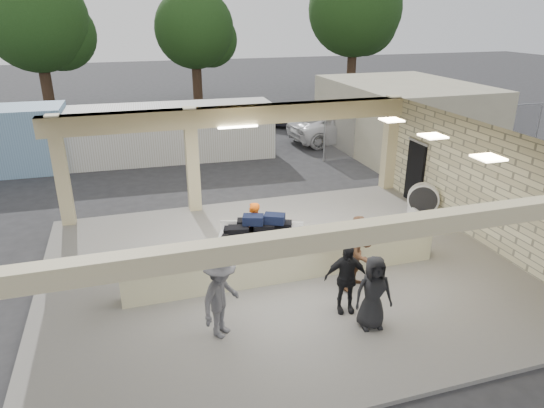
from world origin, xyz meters
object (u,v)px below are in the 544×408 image
object	(u,v)px
car_dark	(294,117)
container_white	(147,134)
car_white_a	(340,127)
passenger_a	(359,253)
baggage_handler	(253,230)
passenger_d	(373,293)
drum_fan	(423,199)
baggage_counter	(287,260)
passenger_c	(221,297)
passenger_b	(346,278)
car_white_b	(408,118)
luggage_cart	(259,237)

from	to	relation	value
car_dark	container_white	size ratio (longest dim) A/B	0.34
car_white_a	container_white	distance (m)	9.86
passenger_a	car_dark	distance (m)	17.78
baggage_handler	passenger_d	distance (m)	4.09
drum_fan	passenger_d	size ratio (longest dim) A/B	0.68
baggage_counter	passenger_a	world-z (taller)	passenger_a
drum_fan	passenger_c	distance (m)	8.63
baggage_counter	passenger_c	distance (m)	2.73
baggage_counter	passenger_d	bearing A→B (deg)	-66.38
drum_fan	passenger_b	size ratio (longest dim) A/B	0.68
passenger_a	passenger_c	world-z (taller)	passenger_a
passenger_c	drum_fan	bearing A→B (deg)	-16.72
container_white	baggage_handler	bearing A→B (deg)	-76.47
drum_fan	car_white_b	size ratio (longest dim) A/B	0.28
passenger_d	car_dark	bearing A→B (deg)	82.90
passenger_c	baggage_handler	bearing A→B (deg)	18.11
passenger_d	car_white_b	world-z (taller)	passenger_d
baggage_counter	baggage_handler	xyz separation A→B (m)	(-0.51, 1.33, 0.30)
drum_fan	car_white_a	size ratio (longest dim) A/B	0.21
passenger_c	container_white	bearing A→B (deg)	46.29
passenger_d	container_white	xyz separation A→B (m)	(-3.66, 14.40, 0.31)
car_white_b	baggage_handler	bearing A→B (deg)	119.09
passenger_c	car_white_a	world-z (taller)	passenger_c
baggage_counter	car_white_b	world-z (taller)	car_white_b
passenger_a	passenger_d	world-z (taller)	passenger_a
luggage_cart	passenger_c	distance (m)	3.24
passenger_d	passenger_b	bearing A→B (deg)	120.87
passenger_a	container_white	size ratio (longest dim) A/B	0.16
passenger_d	container_white	distance (m)	14.86
passenger_b	passenger_c	world-z (taller)	passenger_c
passenger_a	passenger_b	size ratio (longest dim) A/B	1.12
baggage_handler	container_white	xyz separation A→B (m)	(-2.08, 10.63, 0.34)
passenger_d	container_white	bearing A→B (deg)	111.80
drum_fan	passenger_d	xyz separation A→B (m)	(-4.43, -4.88, 0.22)
passenger_b	passenger_d	world-z (taller)	passenger_b
baggage_counter	passenger_d	world-z (taller)	passenger_d
car_dark	passenger_b	bearing A→B (deg)	-161.37
car_white_a	car_white_b	size ratio (longest dim) A/B	1.30
baggage_counter	drum_fan	distance (m)	6.02
passenger_d	car_dark	world-z (taller)	passenger_d
baggage_counter	car_white_b	bearing A→B (deg)	49.14
car_white_a	container_white	world-z (taller)	container_white
baggage_handler	car_dark	distance (m)	16.30
passenger_b	container_white	distance (m)	14.12
passenger_a	car_white_b	bearing A→B (deg)	24.60
car_white_a	container_white	size ratio (longest dim) A/B	0.46
baggage_handler	baggage_counter	bearing A→B (deg)	58.85
baggage_handler	car_white_b	bearing A→B (deg)	173.07
passenger_c	car_white_b	world-z (taller)	passenger_c
passenger_b	car_dark	world-z (taller)	passenger_b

